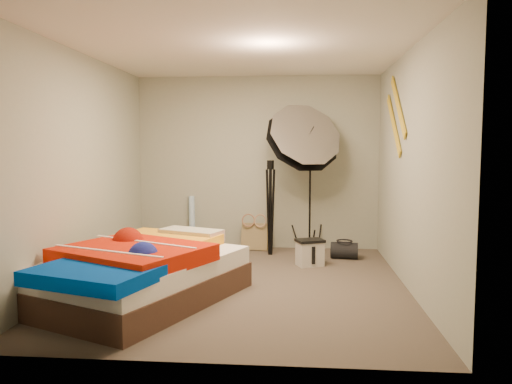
# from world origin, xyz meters

# --- Properties ---
(floor) EXTENTS (4.00, 4.00, 0.00)m
(floor) POSITION_xyz_m (0.00, 0.00, 0.00)
(floor) COLOR brown
(floor) RESTS_ON ground
(ceiling) EXTENTS (4.00, 4.00, 0.00)m
(ceiling) POSITION_xyz_m (0.00, 0.00, 2.50)
(ceiling) COLOR silver
(ceiling) RESTS_ON wall_back
(wall_back) EXTENTS (3.50, 0.00, 3.50)m
(wall_back) POSITION_xyz_m (0.00, 2.00, 1.25)
(wall_back) COLOR #9DA290
(wall_back) RESTS_ON floor
(wall_front) EXTENTS (3.50, 0.00, 3.50)m
(wall_front) POSITION_xyz_m (0.00, -2.00, 1.25)
(wall_front) COLOR #9DA290
(wall_front) RESTS_ON floor
(wall_left) EXTENTS (0.00, 4.00, 4.00)m
(wall_left) POSITION_xyz_m (-1.75, 0.00, 1.25)
(wall_left) COLOR #9DA290
(wall_left) RESTS_ON floor
(wall_right) EXTENTS (0.00, 4.00, 4.00)m
(wall_right) POSITION_xyz_m (1.75, 0.00, 1.25)
(wall_right) COLOR #9DA290
(wall_right) RESTS_ON floor
(tote_bag) EXTENTS (0.41, 0.22, 0.40)m
(tote_bag) POSITION_xyz_m (-0.02, 1.82, 0.19)
(tote_bag) COLOR #9B885D
(tote_bag) RESTS_ON floor
(wrapping_roll) EXTENTS (0.14, 0.23, 0.76)m
(wrapping_roll) POSITION_xyz_m (-0.96, 1.90, 0.38)
(wrapping_roll) COLOR #5DA0DB
(wrapping_roll) RESTS_ON floor
(camera_case) EXTENTS (0.37, 0.32, 0.31)m
(camera_case) POSITION_xyz_m (0.75, 0.91, 0.15)
(camera_case) COLOR beige
(camera_case) RESTS_ON floor
(duffel_bag) EXTENTS (0.38, 0.26, 0.22)m
(duffel_bag) POSITION_xyz_m (1.22, 1.34, 0.11)
(duffel_bag) COLOR black
(duffel_bag) RESTS_ON floor
(wall_stripe_upper) EXTENTS (0.02, 0.91, 0.78)m
(wall_stripe_upper) POSITION_xyz_m (1.73, 0.60, 1.95)
(wall_stripe_upper) COLOR gold
(wall_stripe_upper) RESTS_ON wall_right
(wall_stripe_lower) EXTENTS (0.02, 0.91, 0.78)m
(wall_stripe_lower) POSITION_xyz_m (1.73, 0.85, 1.75)
(wall_stripe_lower) COLOR gold
(wall_stripe_lower) RESTS_ON wall_right
(bed) EXTENTS (2.03, 2.44, 0.58)m
(bed) POSITION_xyz_m (-0.91, -0.67, 0.29)
(bed) COLOR #4C3125
(bed) RESTS_ON floor
(photo_umbrella) EXTENTS (1.13, 1.06, 2.18)m
(photo_umbrella) POSITION_xyz_m (0.64, 1.59, 1.57)
(photo_umbrella) COLOR black
(photo_umbrella) RESTS_ON floor
(camera_tripod) EXTENTS (0.09, 0.09, 1.30)m
(camera_tripod) POSITION_xyz_m (0.22, 1.51, 0.75)
(camera_tripod) COLOR black
(camera_tripod) RESTS_ON floor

